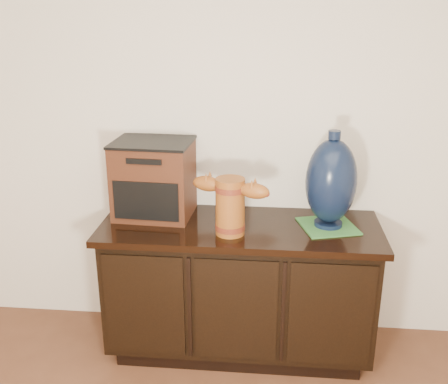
# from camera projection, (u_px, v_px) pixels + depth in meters

# --- Properties ---
(sideboard) EXTENTS (1.46, 0.56, 0.75)m
(sideboard) POSITION_uv_depth(u_px,v_px,m) (239.00, 287.00, 2.85)
(sideboard) COLOR black
(sideboard) RESTS_ON ground
(terracotta_vessel) EXTENTS (0.41, 0.20, 0.29)m
(terracotta_vessel) POSITION_uv_depth(u_px,v_px,m) (230.00, 203.00, 2.57)
(terracotta_vessel) COLOR #9C531C
(terracotta_vessel) RESTS_ON sideboard
(tv_radio) EXTENTS (0.43, 0.35, 0.41)m
(tv_radio) POSITION_uv_depth(u_px,v_px,m) (154.00, 179.00, 2.80)
(tv_radio) COLOR #421E10
(tv_radio) RESTS_ON sideboard
(green_mat) EXTENTS (0.33, 0.33, 0.01)m
(green_mat) POSITION_uv_depth(u_px,v_px,m) (328.00, 226.00, 2.71)
(green_mat) COLOR #347032
(green_mat) RESTS_ON sideboard
(lamp_base) EXTENTS (0.32, 0.32, 0.50)m
(lamp_base) POSITION_uv_depth(u_px,v_px,m) (331.00, 182.00, 2.62)
(lamp_base) COLOR black
(lamp_base) RESTS_ON green_mat
(spray_can) EXTENTS (0.06, 0.06, 0.18)m
(spray_can) POSITION_uv_depth(u_px,v_px,m) (187.00, 197.00, 2.88)
(spray_can) COLOR #621B10
(spray_can) RESTS_ON sideboard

